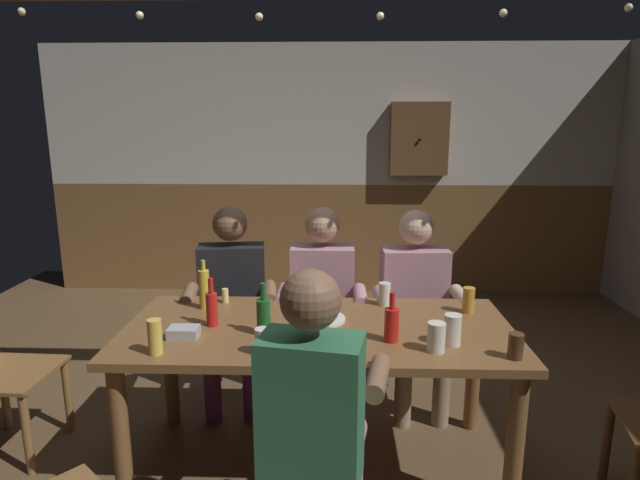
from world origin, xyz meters
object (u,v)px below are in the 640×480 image
at_px(bottle_0, 264,315).
at_px(pint_glass_4, 516,346).
at_px(person_1, 322,297).
at_px(pint_glass_6, 469,300).
at_px(person_3, 316,412).
at_px(bottle_3, 392,323).
at_px(bottle_2, 204,289).
at_px(pint_glass_5, 155,337).
at_px(condiment_caddy, 184,332).
at_px(pint_glass_1, 263,341).
at_px(person_2, 416,300).
at_px(plate_0, 322,319).
at_px(bottle_1, 212,308).
at_px(wall_dart_cabinet, 419,139).
at_px(person_0, 232,296).
at_px(pint_glass_3, 385,294).
at_px(dining_table, 318,346).
at_px(table_candle, 225,296).
at_px(pint_glass_2, 453,330).
at_px(pint_glass_0, 436,337).

height_order(bottle_0, pint_glass_4, bottle_0).
relative_size(person_1, pint_glass_6, 9.07).
relative_size(person_3, bottle_3, 5.38).
xyz_separation_m(bottle_2, pint_glass_5, (-0.07, -0.58, -0.03)).
distance_m(condiment_caddy, bottle_2, 0.40).
distance_m(person_1, person_3, 1.34).
relative_size(pint_glass_1, pint_glass_4, 1.04).
distance_m(person_2, plate_0, 0.81).
xyz_separation_m(bottle_1, wall_dart_cabinet, (1.41, 2.81, 0.72)).
xyz_separation_m(person_0, bottle_0, (0.31, -0.77, 0.17)).
bearing_deg(person_2, plate_0, 43.16).
relative_size(person_0, plate_0, 5.30).
height_order(bottle_2, pint_glass_3, bottle_2).
xyz_separation_m(pint_glass_1, pint_glass_4, (1.08, -0.01, -0.00)).
distance_m(person_3, pint_glass_3, 1.06).
height_order(condiment_caddy, pint_glass_3, pint_glass_3).
height_order(pint_glass_3, wall_dart_cabinet, wall_dart_cabinet).
height_order(person_2, bottle_2, person_2).
bearing_deg(pint_glass_6, person_2, 115.14).
bearing_deg(person_1, plate_0, 91.67).
relative_size(bottle_1, pint_glass_6, 1.79).
bearing_deg(person_0, bottle_2, 74.50).
height_order(person_3, wall_dart_cabinet, wall_dart_cabinet).
xyz_separation_m(pint_glass_4, pint_glass_6, (-0.07, 0.55, 0.01)).
relative_size(person_3, bottle_0, 4.99).
relative_size(dining_table, bottle_2, 7.12).
relative_size(person_1, bottle_1, 5.08).
bearing_deg(bottle_2, pint_glass_5, -97.32).
height_order(plate_0, pint_glass_5, pint_glass_5).
height_order(bottle_3, pint_glass_6, bottle_3).
height_order(table_candle, wall_dart_cabinet, wall_dart_cabinet).
xyz_separation_m(person_1, condiment_caddy, (-0.63, -0.82, 0.10)).
bearing_deg(person_2, condiment_caddy, 31.26).
bearing_deg(wall_dart_cabinet, pint_glass_2, -95.14).
xyz_separation_m(table_candle, pint_glass_6, (1.32, -0.11, 0.03)).
height_order(person_1, pint_glass_0, person_1).
bearing_deg(wall_dart_cabinet, bottle_2, -120.37).
height_order(pint_glass_2, pint_glass_4, pint_glass_2).
relative_size(pint_glass_4, wall_dart_cabinet, 0.16).
bearing_deg(pint_glass_3, person_2, 56.84).
bearing_deg(dining_table, person_3, -88.86).
bearing_deg(bottle_2, table_candle, 46.28).
height_order(condiment_caddy, bottle_2, bottle_2).
height_order(person_1, wall_dart_cabinet, wall_dart_cabinet).
xyz_separation_m(person_1, pint_glass_4, (0.85, -1.00, 0.13)).
height_order(pint_glass_0, pint_glass_3, pint_glass_0).
relative_size(bottle_0, pint_glass_6, 1.86).
relative_size(table_candle, bottle_3, 0.34).
height_order(person_0, pint_glass_3, person_0).
height_order(bottle_0, pint_glass_3, bottle_0).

